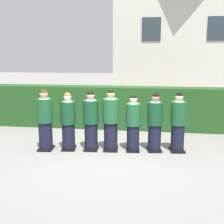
% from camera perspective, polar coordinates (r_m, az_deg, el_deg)
% --- Properties ---
extents(ground_plane, '(60.00, 60.00, 0.00)m').
position_cam_1_polar(ground_plane, '(7.98, 0.00, -7.41)').
color(ground_plane, gray).
extents(student_front_row_0, '(0.43, 0.51, 1.65)m').
position_cam_1_polar(student_front_row_0, '(8.02, -12.93, -1.76)').
color(student_front_row_0, black).
rests_on(student_front_row_0, ground).
extents(student_front_row_1, '(0.42, 0.52, 1.56)m').
position_cam_1_polar(student_front_row_1, '(7.93, -8.53, -2.07)').
color(student_front_row_1, black).
rests_on(student_front_row_1, ground).
extents(student_front_row_2, '(0.42, 0.52, 1.60)m').
position_cam_1_polar(student_front_row_2, '(7.83, -4.13, -1.98)').
color(student_front_row_2, black).
rests_on(student_front_row_2, ground).
extents(student_front_row_3, '(0.43, 0.50, 1.66)m').
position_cam_1_polar(student_front_row_3, '(7.78, -0.24, -1.84)').
color(student_front_row_3, black).
rests_on(student_front_row_3, ground).
extents(student_front_row_4, '(0.40, 0.50, 1.52)m').
position_cam_1_polar(student_front_row_4, '(7.76, 4.15, -2.43)').
color(student_front_row_4, black).
rests_on(student_front_row_4, ground).
extents(student_front_row_5, '(0.43, 0.52, 1.57)m').
position_cam_1_polar(student_front_row_5, '(7.81, 8.35, -2.26)').
color(student_front_row_5, black).
rests_on(student_front_row_5, ground).
extents(student_front_row_6, '(0.42, 0.53, 1.59)m').
position_cam_1_polar(student_front_row_6, '(7.89, 12.75, -2.21)').
color(student_front_row_6, black).
rests_on(student_front_row_6, ground).
extents(hedge, '(10.56, 0.70, 1.45)m').
position_cam_1_polar(hedge, '(10.09, 1.92, 0.84)').
color(hedge, '#214C1E').
rests_on(hedge, ground).
extents(school_building_main, '(7.16, 4.32, 7.98)m').
position_cam_1_polar(school_building_main, '(16.76, 13.23, 16.31)').
color(school_building_main, beige).
rests_on(school_building_main, ground).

